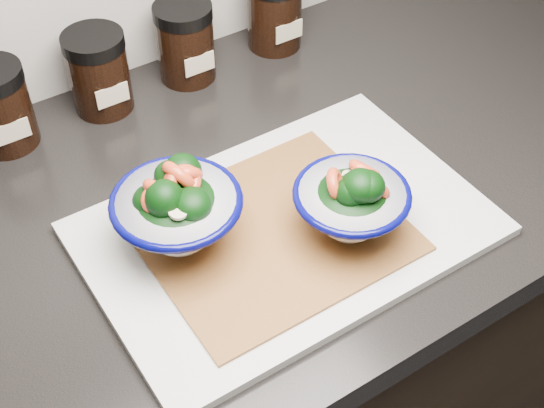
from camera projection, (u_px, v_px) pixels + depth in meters
cabinet at (250, 389)px, 1.26m from camera, size 3.43×0.58×0.86m
countertop at (243, 199)px, 0.94m from camera, size 3.50×0.60×0.04m
cutting_board at (286, 229)px, 0.87m from camera, size 0.45×0.30×0.01m
bamboo_mat at (272, 233)px, 0.86m from camera, size 0.28×0.24×0.00m
bowl_left at (177, 210)px, 0.81m from camera, size 0.14×0.14×0.11m
bowl_right at (352, 203)px, 0.83m from camera, size 0.13×0.13×0.09m
spice_jar_c at (99, 72)px, 1.00m from camera, size 0.08×0.08×0.11m
spice_jar_d at (185, 42)px, 1.05m from camera, size 0.08×0.08×0.11m
spice_jar_e at (274, 11)px, 1.11m from camera, size 0.08×0.08×0.11m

